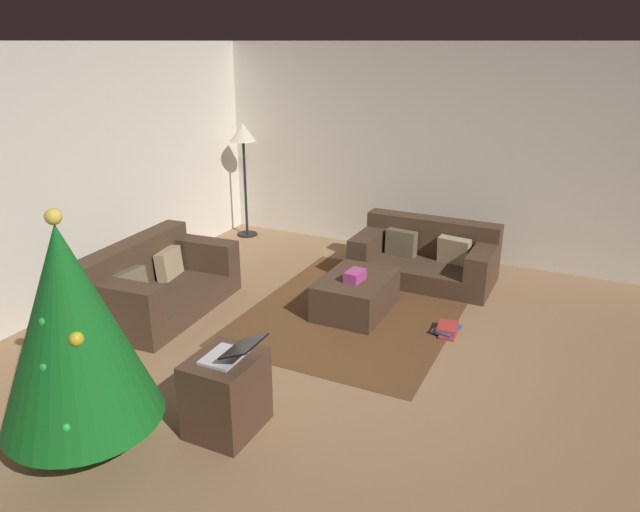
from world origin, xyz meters
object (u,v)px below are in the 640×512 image
couch_right (426,257)px  laptop (231,353)px  couch_left (155,284)px  corner_lamp (243,141)px  ottoman (356,294)px  tv_remote (354,279)px  book_stack (447,329)px  side_table (226,394)px  christmas_tree (71,326)px  gift_box (355,276)px

couch_right → laptop: laptop is taller
couch_left → corner_lamp: 2.73m
couch_left → ottoman: bearing=110.0°
tv_remote → book_stack: tv_remote is taller
couch_left → ottoman: (0.83, -1.87, -0.09)m
side_table → book_stack: size_ratio=1.78×
christmas_tree → side_table: 1.13m
tv_remote → corner_lamp: 3.05m
gift_box → corner_lamp: corner_lamp is taller
couch_left → book_stack: size_ratio=5.13×
book_stack → corner_lamp: (1.71, 3.31, 1.29)m
gift_box → ottoman: bearing=12.9°
couch_left → side_table: size_ratio=2.88×
gift_box → side_table: (-2.08, 0.10, -0.14)m
couch_left → gift_box: 2.04m
tv_remote → couch_right: bearing=-43.6°
corner_lamp → laptop: bearing=-148.6°
couch_left → gift_box: couch_left is taller
couch_left → laptop: 2.31m
ottoman → tv_remote: size_ratio=5.57×
ottoman → christmas_tree: (-2.78, 0.78, 0.75)m
side_table → book_stack: (2.10, -1.05, -0.24)m
christmas_tree → laptop: christmas_tree is taller
book_stack → laptop: bearing=154.8°
ottoman → christmas_tree: 2.98m
ottoman → side_table: side_table is taller
tv_remote → christmas_tree: christmas_tree is taller
side_table → laptop: (0.00, -0.06, 0.34)m
ottoman → christmas_tree: size_ratio=0.53×
gift_box → corner_lamp: bearing=53.8°
book_stack → tv_remote: bearing=89.6°
couch_right → side_table: couch_right is taller
tv_remote → book_stack: bearing=-117.1°
side_table → laptop: bearing=-88.7°
laptop → side_table: bearing=91.3°
couch_left → ottoman: 2.05m
christmas_tree → corner_lamp: christmas_tree is taller
gift_box → side_table: size_ratio=0.40×
gift_box → laptop: 2.09m
side_table → book_stack: side_table is taller
couch_right → gift_box: (-1.28, 0.36, 0.17)m
couch_left → book_stack: bearing=101.0°
ottoman → couch_left: bearing=114.0°
couch_right → laptop: size_ratio=3.92×
christmas_tree → book_stack: size_ratio=5.30×
book_stack → corner_lamp: corner_lamp is taller
couch_left → gift_box: (0.74, -1.89, 0.15)m
book_stack → couch_right: bearing=24.9°
tv_remote → corner_lamp: bearing=27.3°
tv_remote → side_table: bearing=151.1°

